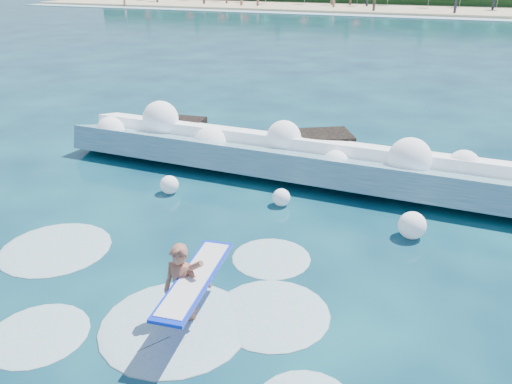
{
  "coord_description": "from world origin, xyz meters",
  "views": [
    {
      "loc": [
        5.72,
        -8.08,
        6.11
      ],
      "look_at": [
        1.5,
        2.0,
        1.2
      ],
      "focal_mm": 35.0,
      "sensor_mm": 36.0,
      "label": 1
    }
  ],
  "objects": [
    {
      "name": "beachgoers",
      "position": [
        -5.21,
        72.87,
        1.07
      ],
      "size": [
        107.31,
        13.3,
        1.92
      ],
      "color": "#3F332D",
      "rests_on": "ground"
    },
    {
      "name": "breaking_wave",
      "position": [
        1.34,
        6.27,
        0.49
      ],
      "size": [
        16.14,
        2.6,
        1.39
      ],
      "color": "teal",
      "rests_on": "ground"
    },
    {
      "name": "surfer_with_board",
      "position": [
        1.55,
        -1.54,
        0.72
      ],
      "size": [
        1.13,
        3.06,
        1.94
      ],
      "color": "#925744",
      "rests_on": "ground"
    },
    {
      "name": "rock_cluster",
      "position": [
        -1.44,
        7.33,
        0.38
      ],
      "size": [
        7.93,
        3.11,
        1.21
      ],
      "color": "black",
      "rests_on": "ground"
    },
    {
      "name": "wet_band",
      "position": [
        0.0,
        67.0,
        0.04
      ],
      "size": [
        140.0,
        5.0,
        0.08
      ],
      "primitive_type": "cube",
      "color": "silver",
      "rests_on": "ground"
    },
    {
      "name": "beach",
      "position": [
        0.0,
        78.0,
        0.2
      ],
      "size": [
        140.0,
        20.0,
        0.4
      ],
      "primitive_type": "cube",
      "color": "tan",
      "rests_on": "ground"
    },
    {
      "name": "wave_spray",
      "position": [
        0.82,
        6.15,
        0.89
      ],
      "size": [
        14.65,
        4.29,
        1.88
      ],
      "color": "white",
      "rests_on": "ground"
    },
    {
      "name": "ground",
      "position": [
        0.0,
        0.0,
        0.0
      ],
      "size": [
        200.0,
        200.0,
        0.0
      ],
      "primitive_type": "plane",
      "color": "#072339",
      "rests_on": "ground"
    },
    {
      "name": "surf_foam",
      "position": [
        0.7,
        -1.15,
        0.0
      ],
      "size": [
        9.09,
        5.95,
        0.14
      ],
      "color": "silver",
      "rests_on": "ground"
    }
  ]
}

